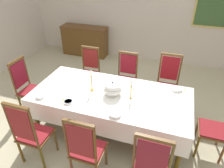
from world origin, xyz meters
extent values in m
cube|color=#BAAF8E|center=(0.00, 0.00, -0.02)|extent=(7.07, 5.97, 0.04)
cube|color=beige|center=(0.00, 3.03, 1.57)|extent=(7.07, 0.08, 3.15)
cylinder|color=brown|center=(-1.20, -0.72, 0.37)|extent=(0.07, 0.07, 0.74)
cylinder|color=brown|center=(1.20, -0.72, 0.37)|extent=(0.07, 0.07, 0.74)
cylinder|color=brown|center=(-1.20, 0.29, 0.37)|extent=(0.07, 0.07, 0.74)
cylinder|color=brown|center=(1.20, 0.29, 0.37)|extent=(0.07, 0.07, 0.74)
cube|color=brown|center=(0.00, -0.22, 0.70)|extent=(2.49, 1.09, 0.08)
cube|color=brown|center=(0.00, -0.22, 0.76)|extent=(2.61, 1.21, 0.03)
cube|color=white|center=(0.00, -0.22, 0.77)|extent=(2.63, 1.23, 0.00)
cube|color=white|center=(0.00, -0.82, 0.59)|extent=(2.63, 0.00, 0.37)
cube|color=white|center=(0.00, 0.39, 0.59)|extent=(2.63, 0.00, 0.37)
cube|color=white|center=(-1.31, -0.22, 0.59)|extent=(0.00, 1.23, 0.37)
cube|color=white|center=(1.31, -0.22, 0.59)|extent=(0.00, 1.23, 0.37)
cylinder|color=brown|center=(-1.05, -0.98, 0.22)|extent=(0.04, 0.04, 0.45)
cylinder|color=brown|center=(-0.67, -0.98, 0.22)|extent=(0.04, 0.04, 0.45)
cylinder|color=brown|center=(-1.05, -1.34, 0.22)|extent=(0.04, 0.04, 0.45)
cylinder|color=#564513|center=(-0.67, -1.34, 0.22)|extent=(0.04, 0.04, 0.45)
cube|color=brown|center=(-0.86, -1.16, 0.46)|extent=(0.44, 0.42, 0.03)
cube|color=maroon|center=(-0.86, -1.16, 0.48)|extent=(0.40, 0.38, 0.02)
cylinder|color=brown|center=(-1.06, -1.35, 0.81)|extent=(0.03, 0.03, 0.67)
cylinder|color=brown|center=(-0.67, -1.35, 0.81)|extent=(0.03, 0.03, 0.67)
cube|color=maroon|center=(-0.86, -1.35, 0.84)|extent=(0.34, 0.02, 0.51)
cube|color=brown|center=(-0.86, -1.35, 1.15)|extent=(0.40, 0.04, 0.04)
cylinder|color=brown|center=(-0.67, 0.55, 0.22)|extent=(0.04, 0.04, 0.45)
cylinder|color=#563D11|center=(-1.05, 0.55, 0.22)|extent=(0.04, 0.04, 0.45)
cylinder|color=#5C3513|center=(-0.67, 0.91, 0.22)|extent=(0.04, 0.04, 0.45)
cylinder|color=brown|center=(-1.05, 0.91, 0.22)|extent=(0.04, 0.04, 0.45)
cube|color=brown|center=(-0.86, 0.73, 0.46)|extent=(0.44, 0.42, 0.03)
cube|color=maroon|center=(-0.86, 0.73, 0.48)|extent=(0.40, 0.38, 0.02)
cylinder|color=#543E18|center=(-0.67, 0.92, 0.76)|extent=(0.03, 0.03, 0.57)
cylinder|color=brown|center=(-1.06, 0.92, 0.76)|extent=(0.03, 0.03, 0.57)
cube|color=maroon|center=(-0.86, 0.92, 0.79)|extent=(0.34, 0.02, 0.44)
cube|color=brown|center=(-0.86, 0.92, 1.05)|extent=(0.40, 0.04, 0.04)
cylinder|color=brown|center=(-0.19, -0.98, 0.22)|extent=(0.04, 0.04, 0.45)
cylinder|color=brown|center=(0.19, -0.98, 0.22)|extent=(0.04, 0.04, 0.45)
cylinder|color=brown|center=(-0.19, -1.34, 0.22)|extent=(0.04, 0.04, 0.45)
cube|color=brown|center=(0.00, -1.16, 0.46)|extent=(0.44, 0.42, 0.03)
cube|color=maroon|center=(0.00, -1.16, 0.48)|extent=(0.40, 0.38, 0.02)
cylinder|color=brown|center=(-0.20, -1.35, 0.80)|extent=(0.03, 0.03, 0.65)
cylinder|color=#5C3813|center=(0.19, -1.35, 0.80)|extent=(0.03, 0.03, 0.65)
cube|color=maroon|center=(0.00, -1.35, 0.83)|extent=(0.34, 0.02, 0.49)
cube|color=brown|center=(0.00, -1.35, 1.12)|extent=(0.40, 0.04, 0.04)
cylinder|color=brown|center=(0.19, 0.55, 0.22)|extent=(0.04, 0.04, 0.45)
cylinder|color=brown|center=(-0.19, 0.55, 0.22)|extent=(0.04, 0.04, 0.45)
cylinder|color=brown|center=(0.19, 0.91, 0.22)|extent=(0.04, 0.04, 0.45)
cylinder|color=brown|center=(-0.19, 0.91, 0.22)|extent=(0.04, 0.04, 0.45)
cube|color=brown|center=(0.00, 0.73, 0.46)|extent=(0.44, 0.42, 0.03)
cube|color=maroon|center=(0.00, 0.73, 0.48)|extent=(0.40, 0.38, 0.02)
cylinder|color=brown|center=(0.19, 0.92, 0.76)|extent=(0.03, 0.03, 0.57)
cylinder|color=brown|center=(-0.20, 0.92, 0.76)|extent=(0.03, 0.03, 0.57)
cube|color=maroon|center=(0.00, 0.92, 0.78)|extent=(0.34, 0.02, 0.43)
cube|color=brown|center=(0.00, 0.92, 1.04)|extent=(0.40, 0.04, 0.04)
cylinder|color=#5B4411|center=(0.66, -0.98, 0.22)|extent=(0.04, 0.04, 0.45)
cube|color=brown|center=(0.85, -1.16, 0.46)|extent=(0.44, 0.42, 0.03)
cube|color=maroon|center=(0.85, -1.16, 0.48)|extent=(0.40, 0.38, 0.02)
cylinder|color=brown|center=(0.66, -1.35, 0.82)|extent=(0.03, 0.03, 0.69)
cylinder|color=brown|center=(1.05, -1.35, 0.82)|extent=(0.03, 0.03, 0.69)
cube|color=maroon|center=(0.85, -1.35, 0.85)|extent=(0.34, 0.02, 0.53)
cube|color=brown|center=(0.85, -1.35, 1.17)|extent=(0.40, 0.04, 0.04)
cylinder|color=brown|center=(1.04, 0.55, 0.22)|extent=(0.04, 0.04, 0.45)
cylinder|color=#5C3815|center=(0.66, 0.55, 0.22)|extent=(0.04, 0.04, 0.45)
cylinder|color=#533211|center=(1.04, 0.91, 0.22)|extent=(0.04, 0.04, 0.45)
cylinder|color=brown|center=(0.66, 0.91, 0.22)|extent=(0.04, 0.04, 0.45)
cube|color=brown|center=(0.85, 0.73, 0.46)|extent=(0.44, 0.42, 0.03)
cube|color=maroon|center=(0.85, 0.73, 0.48)|extent=(0.40, 0.38, 0.02)
cylinder|color=#533419|center=(1.05, 0.92, 0.80)|extent=(0.03, 0.03, 0.65)
cylinder|color=brown|center=(0.66, 0.92, 0.80)|extent=(0.03, 0.03, 0.65)
cube|color=maroon|center=(0.85, 0.92, 0.83)|extent=(0.34, 0.02, 0.49)
cube|color=brown|center=(0.85, 0.92, 1.12)|extent=(0.40, 0.04, 0.04)
cylinder|color=brown|center=(-1.46, -0.03, 0.22)|extent=(0.04, 0.04, 0.45)
cylinder|color=brown|center=(-1.46, -0.41, 0.22)|extent=(0.04, 0.04, 0.45)
cylinder|color=#5A4512|center=(-1.82, -0.03, 0.22)|extent=(0.04, 0.04, 0.45)
cylinder|color=brown|center=(-1.82, -0.41, 0.22)|extent=(0.04, 0.04, 0.45)
cube|color=brown|center=(-1.64, -0.22, 0.46)|extent=(0.42, 0.44, 0.03)
cube|color=maroon|center=(-1.64, -0.22, 0.48)|extent=(0.38, 0.40, 0.02)
cylinder|color=brown|center=(-1.83, -0.02, 0.79)|extent=(0.03, 0.03, 0.63)
cylinder|color=brown|center=(-1.83, -0.41, 0.79)|extent=(0.03, 0.03, 0.63)
cube|color=maroon|center=(-1.83, -0.22, 0.82)|extent=(0.02, 0.34, 0.48)
cube|color=brown|center=(-1.83, -0.22, 1.10)|extent=(0.04, 0.40, 0.04)
cylinder|color=#5A4012|center=(1.46, -0.41, 0.22)|extent=(0.04, 0.04, 0.45)
cylinder|color=brown|center=(1.46, -0.03, 0.22)|extent=(0.04, 0.04, 0.45)
cylinder|color=brown|center=(1.82, -0.41, 0.22)|extent=(0.04, 0.04, 0.45)
cylinder|color=brown|center=(1.82, -0.03, 0.22)|extent=(0.04, 0.04, 0.45)
cube|color=brown|center=(1.64, -0.22, 0.46)|extent=(0.42, 0.44, 0.03)
cube|color=maroon|center=(1.64, -0.22, 0.48)|extent=(0.38, 0.40, 0.02)
cylinder|color=white|center=(0.03, -0.22, 0.79)|extent=(0.17, 0.17, 0.02)
ellipsoid|color=white|center=(0.03, -0.22, 0.86)|extent=(0.30, 0.30, 0.14)
ellipsoid|color=white|center=(0.03, -0.22, 0.94)|extent=(0.27, 0.27, 0.11)
sphere|color=navy|center=(0.03, -0.22, 1.00)|extent=(0.03, 0.03, 0.03)
cylinder|color=gold|center=(-0.34, -0.22, 0.78)|extent=(0.07, 0.07, 0.02)
cylinder|color=gold|center=(-0.34, -0.22, 0.92)|extent=(0.02, 0.02, 0.25)
cone|color=gold|center=(-0.34, -0.22, 1.05)|extent=(0.04, 0.04, 0.02)
cylinder|color=silver|center=(-0.34, -0.22, 1.11)|extent=(0.02, 0.02, 0.10)
cylinder|color=gold|center=(0.34, -0.22, 0.78)|extent=(0.07, 0.07, 0.02)
cylinder|color=gold|center=(0.34, -0.22, 0.89)|extent=(0.02, 0.02, 0.20)
cone|color=gold|center=(0.34, -0.22, 1.00)|extent=(0.04, 0.04, 0.02)
cylinder|color=silver|center=(0.34, -0.22, 1.06)|extent=(0.02, 0.02, 0.10)
cylinder|color=white|center=(-0.55, -0.66, 0.79)|extent=(0.14, 0.14, 0.03)
cylinder|color=white|center=(-0.55, -0.66, 0.80)|extent=(0.12, 0.12, 0.02)
torus|color=navy|center=(-0.55, -0.66, 0.80)|extent=(0.14, 0.14, 0.01)
cylinder|color=white|center=(1.03, 0.25, 0.79)|extent=(0.19, 0.19, 0.03)
cylinder|color=white|center=(1.03, 0.25, 0.80)|extent=(0.16, 0.16, 0.02)
torus|color=navy|center=(1.03, 0.25, 0.81)|extent=(0.18, 0.18, 0.01)
cylinder|color=white|center=(0.23, -0.71, 0.80)|extent=(0.18, 0.18, 0.04)
cylinder|color=white|center=(0.23, -0.71, 0.80)|extent=(0.14, 0.14, 0.03)
torus|color=navy|center=(0.23, -0.71, 0.82)|extent=(0.17, 0.17, 0.01)
cylinder|color=white|center=(-1.05, -0.69, 0.79)|extent=(0.14, 0.14, 0.03)
cylinder|color=white|center=(-1.05, -0.69, 0.80)|extent=(0.12, 0.12, 0.02)
torus|color=navy|center=(-1.05, -0.69, 0.80)|extent=(0.14, 0.14, 0.01)
cube|color=gold|center=(-0.65, -0.69, 0.78)|extent=(0.04, 0.14, 0.00)
ellipsoid|color=gold|center=(-0.66, -0.61, 0.78)|extent=(0.03, 0.05, 0.01)
cube|color=gold|center=(1.15, 0.22, 0.78)|extent=(0.03, 0.14, 0.00)
ellipsoid|color=gold|center=(1.16, 0.30, 0.78)|extent=(0.03, 0.05, 0.01)
cube|color=brown|center=(-1.86, 2.71, 0.44)|extent=(1.40, 0.44, 0.88)
cube|color=#5B3518|center=(-1.86, 2.71, 0.89)|extent=(1.44, 0.48, 0.02)
cube|color=#523622|center=(-1.51, 2.93, 0.44)|extent=(0.59, 0.01, 0.70)
cube|color=#5B3815|center=(-2.21, 2.93, 0.44)|extent=(0.59, 0.01, 0.70)
cube|color=#D1B251|center=(1.66, 2.97, 1.70)|extent=(0.97, 0.04, 1.12)
cube|color=#3C5C30|center=(1.66, 2.94, 1.70)|extent=(0.89, 0.01, 1.04)
camera|label=1|loc=(0.90, -2.84, 2.72)|focal=32.58mm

